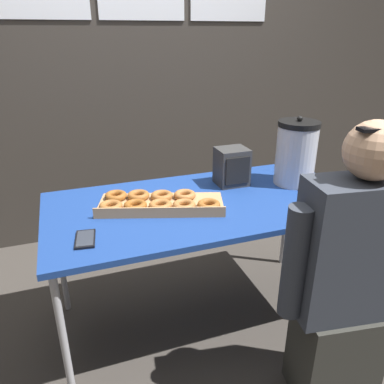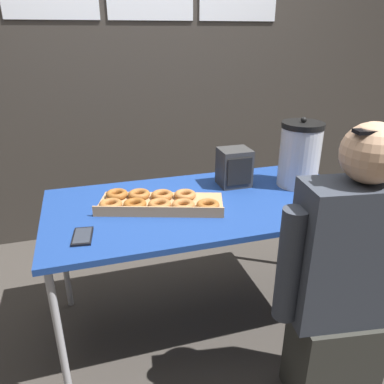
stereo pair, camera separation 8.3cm
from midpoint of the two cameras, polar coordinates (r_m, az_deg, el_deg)
ground_plane at (r=2.29m, az=0.54°, el=-18.49°), size 12.00×12.00×0.00m
back_wall at (r=2.92m, az=-8.44°, el=21.59°), size 6.00×0.11×2.89m
folding_table at (r=1.90m, az=0.62°, el=-2.63°), size 1.56×0.77×0.74m
donut_box at (r=1.82m, az=-6.51°, el=-1.64°), size 0.65×0.43×0.05m
coffee_urn at (r=2.11m, az=14.48°, el=5.78°), size 0.22×0.25×0.38m
cell_phone at (r=1.61m, az=-17.39°, el=-6.86°), size 0.10×0.15×0.01m
space_heater at (r=2.06m, az=4.94°, el=3.87°), size 0.17×0.15×0.20m
person_seated at (r=1.65m, az=21.34°, el=-12.66°), size 0.58×0.28×1.25m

